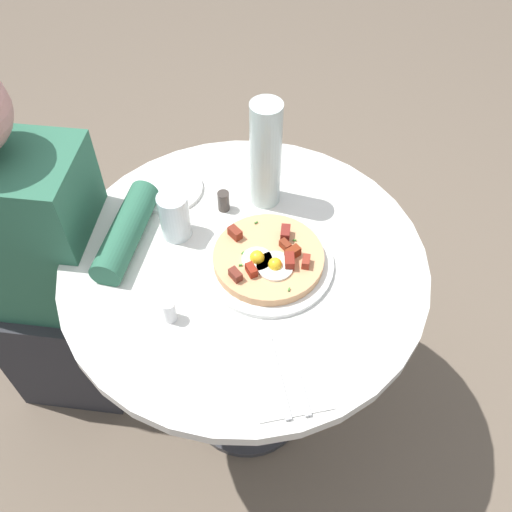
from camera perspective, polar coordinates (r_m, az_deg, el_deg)
The scene contains 13 objects.
ground_plane at distance 1.86m, azimuth -0.85°, elevation -14.56°, with size 6.00×6.00×0.00m, color #6B5B4C.
dining_table at distance 1.37m, azimuth -1.13°, elevation -4.85°, with size 0.81×0.81×0.73m.
person_seated at distance 1.58m, azimuth -20.76°, elevation -2.22°, with size 0.51×0.30×1.14m.
pizza_plate at distance 1.22m, azimuth 1.26°, elevation -0.69°, with size 0.29×0.29×0.01m, color white.
breakfast_pizza at distance 1.20m, azimuth 1.29°, elevation -0.18°, with size 0.24×0.24×0.05m.
bread_plate at distance 1.39m, azimuth -8.89°, elevation 6.81°, with size 0.17×0.17×0.01m, color white.
napkin at distance 1.08m, azimuth 3.16°, elevation -11.92°, with size 0.17×0.14×0.00m, color white.
fork at distance 1.08m, azimuth 4.12°, elevation -11.63°, with size 0.18×0.01×0.01m, color silver.
knife at distance 1.07m, azimuth 2.21°, elevation -11.99°, with size 0.18×0.01×0.01m, color silver.
water_glass at distance 1.25m, azimuth -8.31°, elevation 4.06°, with size 0.07×0.07×0.12m, color silver.
water_bottle at distance 1.26m, azimuth 0.98°, elevation 10.23°, with size 0.07×0.07×0.27m, color silver.
salt_shaker at distance 1.13m, azimuth -8.84°, elevation -5.55°, with size 0.03×0.03×0.05m, color white.
pepper_shaker at distance 1.32m, azimuth -3.33°, elevation 5.62°, with size 0.03×0.03×0.05m, color #3F3833.
Camera 1 is at (0.12, -0.76, 1.69)m, focal length 39.22 mm.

